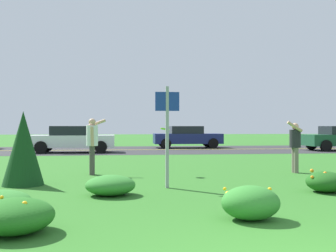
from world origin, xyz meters
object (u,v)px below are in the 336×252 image
object	(u,v)px
person_catcher_dark_shirt	(295,143)
frisbee_lime	(165,129)
car_white_center_left	(73,139)
sign_post_near_path	(167,126)
person_thrower_white_shirt	(92,141)
car_navy_center_right	(187,137)

from	to	relation	value
person_catcher_dark_shirt	frisbee_lime	size ratio (longest dim) A/B	5.64
car_white_center_left	person_catcher_dark_shirt	bearing A→B (deg)	-53.70
sign_post_near_path	car_white_center_left	distance (m)	13.91
person_thrower_white_shirt	frisbee_lime	bearing A→B (deg)	-4.60
frisbee_lime	car_white_center_left	bearing A→B (deg)	109.95
person_catcher_dark_shirt	frisbee_lime	world-z (taller)	person_catcher_dark_shirt
car_navy_center_right	frisbee_lime	bearing A→B (deg)	-102.05
car_white_center_left	car_navy_center_right	distance (m)	8.12
car_white_center_left	car_navy_center_right	bearing A→B (deg)	29.64
sign_post_near_path	car_navy_center_right	size ratio (longest dim) A/B	0.52
frisbee_lime	car_white_center_left	xyz separation A→B (m)	(-3.90, 10.76, -0.61)
frisbee_lime	car_navy_center_right	world-z (taller)	car_navy_center_right
frisbee_lime	car_white_center_left	world-z (taller)	car_white_center_left
sign_post_near_path	person_catcher_dark_shirt	distance (m)	5.03
frisbee_lime	car_white_center_left	size ratio (longest dim) A/B	0.06
car_white_center_left	car_navy_center_right	xyz separation A→B (m)	(7.06, 4.02, 0.00)
person_thrower_white_shirt	person_catcher_dark_shirt	bearing A→B (deg)	-2.07
sign_post_near_path	person_catcher_dark_shirt	xyz separation A→B (m)	(4.27, 2.59, -0.52)
frisbee_lime	car_navy_center_right	distance (m)	15.12
person_catcher_dark_shirt	car_white_center_left	world-z (taller)	person_catcher_dark_shirt
person_thrower_white_shirt	frisbee_lime	size ratio (longest dim) A/B	5.87
sign_post_near_path	car_navy_center_right	distance (m)	17.76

